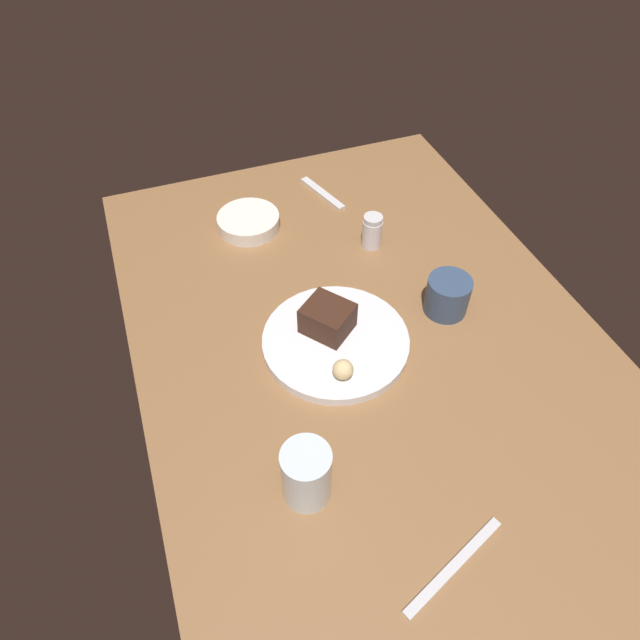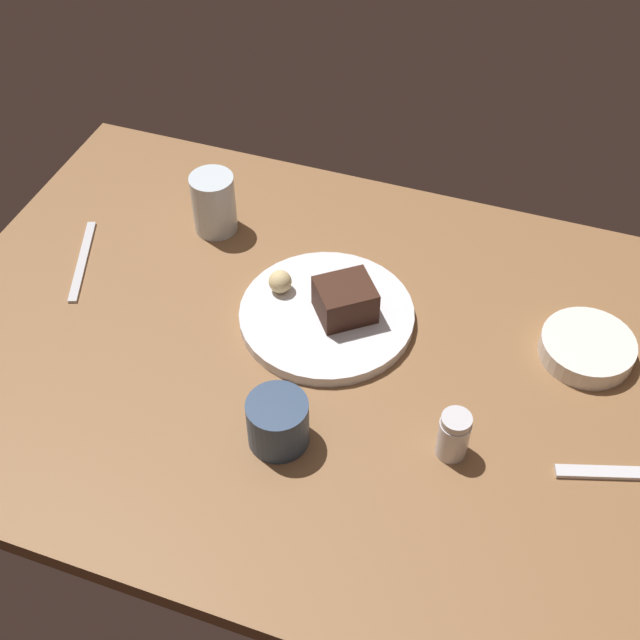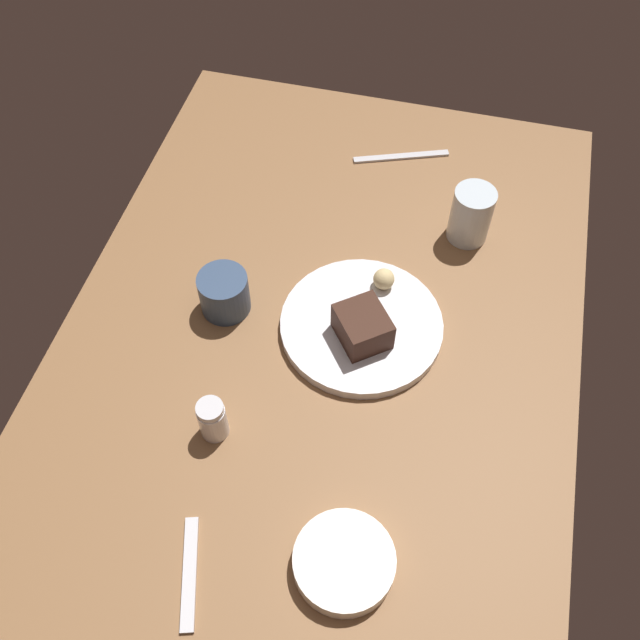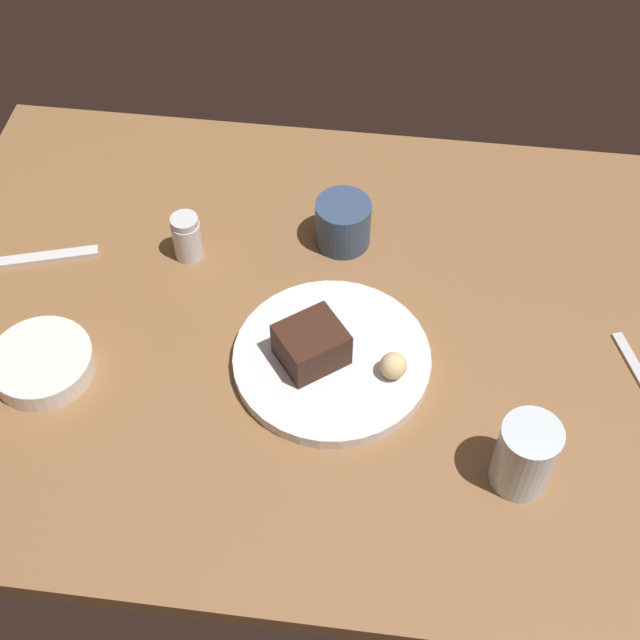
# 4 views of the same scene
# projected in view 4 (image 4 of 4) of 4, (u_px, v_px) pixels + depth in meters

# --- Properties ---
(dining_table) EXTENTS (1.20, 0.84, 0.03)m
(dining_table) POSITION_uv_depth(u_px,v_px,m) (329.00, 333.00, 1.26)
(dining_table) COLOR brown
(dining_table) RESTS_ON ground
(dessert_plate) EXTENTS (0.27, 0.27, 0.02)m
(dessert_plate) POSITION_uv_depth(u_px,v_px,m) (332.00, 360.00, 1.20)
(dessert_plate) COLOR silver
(dessert_plate) RESTS_ON dining_table
(chocolate_cake_slice) EXTENTS (0.11, 0.11, 0.06)m
(chocolate_cake_slice) POSITION_uv_depth(u_px,v_px,m) (311.00, 345.00, 1.17)
(chocolate_cake_slice) COLOR #381E14
(chocolate_cake_slice) RESTS_ON dessert_plate
(bread_roll) EXTENTS (0.04, 0.04, 0.04)m
(bread_roll) POSITION_uv_depth(u_px,v_px,m) (393.00, 366.00, 1.16)
(bread_roll) COLOR #DBC184
(bread_roll) RESTS_ON dessert_plate
(salt_shaker) EXTENTS (0.04, 0.04, 0.08)m
(salt_shaker) POSITION_uv_depth(u_px,v_px,m) (187.00, 237.00, 1.30)
(salt_shaker) COLOR silver
(salt_shaker) RESTS_ON dining_table
(water_glass) EXTENTS (0.07, 0.07, 0.11)m
(water_glass) POSITION_uv_depth(u_px,v_px,m) (525.00, 455.00, 1.06)
(water_glass) COLOR silver
(water_glass) RESTS_ON dining_table
(side_bowl) EXTENTS (0.14, 0.14, 0.03)m
(side_bowl) POSITION_uv_depth(u_px,v_px,m) (42.00, 363.00, 1.19)
(side_bowl) COLOR white
(side_bowl) RESTS_ON dining_table
(coffee_cup) EXTENTS (0.08, 0.08, 0.07)m
(coffee_cup) POSITION_uv_depth(u_px,v_px,m) (344.00, 223.00, 1.32)
(coffee_cup) COLOR #334766
(coffee_cup) RESTS_ON dining_table
(dessert_spoon) EXTENTS (0.15, 0.06, 0.01)m
(dessert_spoon) POSITION_uv_depth(u_px,v_px,m) (47.00, 257.00, 1.32)
(dessert_spoon) COLOR silver
(dessert_spoon) RESTS_ON dining_table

